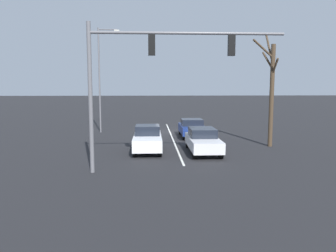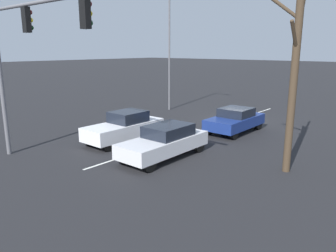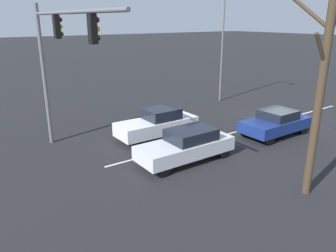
# 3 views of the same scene
# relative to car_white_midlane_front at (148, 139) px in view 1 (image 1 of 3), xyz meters

# --- Properties ---
(ground_plane) EXTENTS (240.00, 240.00, 0.00)m
(ground_plane) POSITION_rel_car_white_midlane_front_xyz_m (-1.92, -8.65, -0.79)
(ground_plane) COLOR black
(lane_stripe_left_divider) EXTENTS (0.12, 18.76, 0.01)m
(lane_stripe_left_divider) POSITION_rel_car_white_midlane_front_xyz_m (-1.92, -5.27, -0.78)
(lane_stripe_left_divider) COLOR silver
(lane_stripe_left_divider) RESTS_ON ground_plane
(car_white_midlane_front) EXTENTS (1.72, 4.56, 1.61)m
(car_white_midlane_front) POSITION_rel_car_white_midlane_front_xyz_m (0.00, 0.00, 0.00)
(car_white_midlane_front) COLOR silver
(car_white_midlane_front) RESTS_ON ground_plane
(car_silver_leftlane_front) EXTENTS (1.76, 4.63, 1.50)m
(car_silver_leftlane_front) POSITION_rel_car_white_midlane_front_xyz_m (-3.43, 0.67, -0.02)
(car_silver_leftlane_front) COLOR silver
(car_silver_leftlane_front) RESTS_ON ground_plane
(car_navy_leftlane_second) EXTENTS (1.90, 4.21, 1.46)m
(car_navy_leftlane_second) POSITION_rel_car_white_midlane_front_xyz_m (-3.55, -5.64, -0.04)
(car_navy_leftlane_second) COLOR navy
(car_navy_leftlane_second) RESTS_ON ground_plane
(traffic_signal_gantry) EXTENTS (9.15, 0.37, 7.01)m
(traffic_signal_gantry) POSITION_rel_car_white_midlane_front_xyz_m (-0.01, 5.09, 4.25)
(traffic_signal_gantry) COLOR slate
(traffic_signal_gantry) RESTS_ON ground_plane
(street_lamp_right_shoulder) EXTENTS (1.89, 0.24, 9.13)m
(street_lamp_right_shoulder) POSITION_rel_car_white_midlane_front_xyz_m (4.11, -8.80, 4.40)
(street_lamp_right_shoulder) COLOR slate
(street_lamp_right_shoulder) RESTS_ON ground_plane
(bare_tree_near) EXTENTS (1.67, 1.95, 7.68)m
(bare_tree_near) POSITION_rel_car_white_midlane_front_xyz_m (-8.33, -1.24, 3.12)
(bare_tree_near) COLOR #423323
(bare_tree_near) RESTS_ON ground_plane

